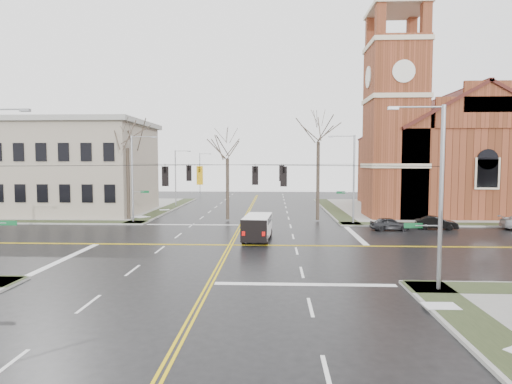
{
  "coord_description": "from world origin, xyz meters",
  "views": [
    {
      "loc": [
        3.4,
        -32.58,
        6.4
      ],
      "look_at": [
        1.71,
        6.0,
        3.7
      ],
      "focal_mm": 30.0,
      "sensor_mm": 36.0,
      "label": 1
    }
  ],
  "objects_px": {
    "cargo_van": "(258,225)",
    "parked_car_b": "(436,223)",
    "church": "(437,147)",
    "streetlight_north_b": "(201,172)",
    "tree_ne": "(318,137)",
    "signal_pole_ne": "(352,176)",
    "streetlight_north_a": "(177,176)",
    "tree_nw_far": "(127,143)",
    "parked_car_a": "(390,224)",
    "tree_nw_near": "(227,154)",
    "signal_pole_nw": "(134,176)",
    "signal_pole_se": "(438,192)"
  },
  "relations": [
    {
      "from": "streetlight_north_a",
      "to": "parked_car_a",
      "type": "bearing_deg",
      "value": -39.09
    },
    {
      "from": "signal_pole_ne",
      "to": "parked_car_b",
      "type": "xyz_separation_m",
      "value": [
        7.51,
        -2.94,
        -4.32
      ]
    },
    {
      "from": "church",
      "to": "tree_nw_near",
      "type": "relative_size",
      "value": 2.76
    },
    {
      "from": "streetlight_north_b",
      "to": "tree_ne",
      "type": "height_order",
      "value": "tree_ne"
    },
    {
      "from": "signal_pole_ne",
      "to": "tree_ne",
      "type": "relative_size",
      "value": 0.71
    },
    {
      "from": "tree_nw_far",
      "to": "tree_nw_near",
      "type": "relative_size",
      "value": 1.17
    },
    {
      "from": "streetlight_north_b",
      "to": "parked_car_b",
      "type": "height_order",
      "value": "streetlight_north_b"
    },
    {
      "from": "streetlight_north_b",
      "to": "tree_nw_near",
      "type": "relative_size",
      "value": 0.8
    },
    {
      "from": "cargo_van",
      "to": "parked_car_b",
      "type": "relative_size",
      "value": 1.43
    },
    {
      "from": "signal_pole_ne",
      "to": "tree_ne",
      "type": "bearing_deg",
      "value": 146.31
    },
    {
      "from": "signal_pole_ne",
      "to": "streetlight_north_b",
      "type": "distance_m",
      "value": 42.61
    },
    {
      "from": "cargo_van",
      "to": "tree_nw_far",
      "type": "xyz_separation_m",
      "value": [
        -14.67,
        11.17,
        7.26
      ]
    },
    {
      "from": "signal_pole_ne",
      "to": "streetlight_north_a",
      "type": "bearing_deg",
      "value": 143.1
    },
    {
      "from": "signal_pole_ne",
      "to": "parked_car_a",
      "type": "xyz_separation_m",
      "value": [
        2.9,
        -3.7,
        -4.34
      ]
    },
    {
      "from": "streetlight_north_b",
      "to": "parked_car_b",
      "type": "distance_m",
      "value": 49.39
    },
    {
      "from": "streetlight_north_b",
      "to": "tree_nw_far",
      "type": "relative_size",
      "value": 0.69
    },
    {
      "from": "streetlight_north_a",
      "to": "tree_ne",
      "type": "bearing_deg",
      "value": -37.44
    },
    {
      "from": "signal_pole_nw",
      "to": "tree_nw_far",
      "type": "relative_size",
      "value": 0.77
    },
    {
      "from": "cargo_van",
      "to": "streetlight_north_a",
      "type": "bearing_deg",
      "value": 120.53
    },
    {
      "from": "streetlight_north_b",
      "to": "parked_car_b",
      "type": "relative_size",
      "value": 2.11
    },
    {
      "from": "signal_pole_se",
      "to": "tree_nw_near",
      "type": "relative_size",
      "value": 0.9
    },
    {
      "from": "church",
      "to": "signal_pole_nw",
      "type": "height_order",
      "value": "church"
    },
    {
      "from": "tree_ne",
      "to": "streetlight_north_b",
      "type": "bearing_deg",
      "value": 118.6
    },
    {
      "from": "tree_nw_far",
      "to": "parked_car_b",
      "type": "bearing_deg",
      "value": -8.96
    },
    {
      "from": "streetlight_north_a",
      "to": "parked_car_a",
      "type": "relative_size",
      "value": 2.23
    },
    {
      "from": "tree_nw_near",
      "to": "parked_car_a",
      "type": "bearing_deg",
      "value": -20.38
    },
    {
      "from": "church",
      "to": "tree_nw_far",
      "type": "distance_m",
      "value": 39.07
    },
    {
      "from": "signal_pole_nw",
      "to": "streetlight_north_a",
      "type": "height_order",
      "value": "signal_pole_nw"
    },
    {
      "from": "streetlight_north_b",
      "to": "parked_car_a",
      "type": "bearing_deg",
      "value": -58.26
    },
    {
      "from": "streetlight_north_a",
      "to": "cargo_van",
      "type": "relative_size",
      "value": 1.47
    },
    {
      "from": "signal_pole_ne",
      "to": "signal_pole_se",
      "type": "xyz_separation_m",
      "value": [
        0.0,
        -23.0,
        0.0
      ]
    },
    {
      "from": "signal_pole_se",
      "to": "streetlight_north_a",
      "type": "bearing_deg",
      "value": 119.09
    },
    {
      "from": "signal_pole_nw",
      "to": "cargo_van",
      "type": "distance_m",
      "value": 16.6
    },
    {
      "from": "church",
      "to": "tree_ne",
      "type": "relative_size",
      "value": 2.17
    },
    {
      "from": "streetlight_north_b",
      "to": "tree_ne",
      "type": "distance_m",
      "value": 39.37
    },
    {
      "from": "signal_pole_se",
      "to": "streetlight_north_a",
      "type": "xyz_separation_m",
      "value": [
        -21.97,
        39.5,
        -0.48
      ]
    },
    {
      "from": "parked_car_b",
      "to": "tree_nw_far",
      "type": "bearing_deg",
      "value": 90.85
    },
    {
      "from": "tree_nw_far",
      "to": "signal_pole_nw",
      "type": "bearing_deg",
      "value": -56.72
    },
    {
      "from": "signal_pole_nw",
      "to": "streetlight_north_b",
      "type": "relative_size",
      "value": 1.12
    },
    {
      "from": "cargo_van",
      "to": "tree_ne",
      "type": "height_order",
      "value": "tree_ne"
    },
    {
      "from": "signal_pole_nw",
      "to": "church",
      "type": "bearing_deg",
      "value": 20.21
    },
    {
      "from": "parked_car_b",
      "to": "signal_pole_nw",
      "type": "bearing_deg",
      "value": 94.25
    },
    {
      "from": "parked_car_a",
      "to": "cargo_van",
      "type": "bearing_deg",
      "value": 109.92
    },
    {
      "from": "tree_nw_far",
      "to": "streetlight_north_b",
      "type": "bearing_deg",
      "value": 86.68
    },
    {
      "from": "church",
      "to": "signal_pole_se",
      "type": "xyz_separation_m",
      "value": [
        -13.44,
        -36.28,
        -3.48
      ]
    },
    {
      "from": "church",
      "to": "streetlight_north_b",
      "type": "distance_m",
      "value": 42.53
    },
    {
      "from": "parked_car_a",
      "to": "parked_car_b",
      "type": "xyz_separation_m",
      "value": [
        4.61,
        0.77,
        0.01
      ]
    },
    {
      "from": "signal_pole_se",
      "to": "parked_car_b",
      "type": "distance_m",
      "value": 21.86
    },
    {
      "from": "signal_pole_ne",
      "to": "signal_pole_se",
      "type": "bearing_deg",
      "value": -90.0
    },
    {
      "from": "signal_pole_ne",
      "to": "streetlight_north_b",
      "type": "xyz_separation_m",
      "value": [
        -21.97,
        36.5,
        -0.48
      ]
    }
  ]
}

